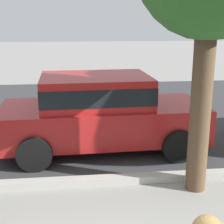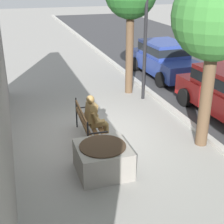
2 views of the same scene
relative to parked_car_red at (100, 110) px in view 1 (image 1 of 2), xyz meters
name	(u,v)px [view 1 (image 1 of 2)]	position (x,y,z in m)	size (l,w,h in m)	color
street_surface	(91,111)	(-0.03, 3.06, -0.84)	(60.00, 9.00, 0.01)	#38383A
curb_stone	(106,180)	(-0.03, -1.54, -0.78)	(60.00, 0.20, 0.12)	#B2AFA8
parked_car_red	(100,110)	(0.00, 0.00, 0.00)	(4.15, 2.03, 1.56)	#B21E1E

